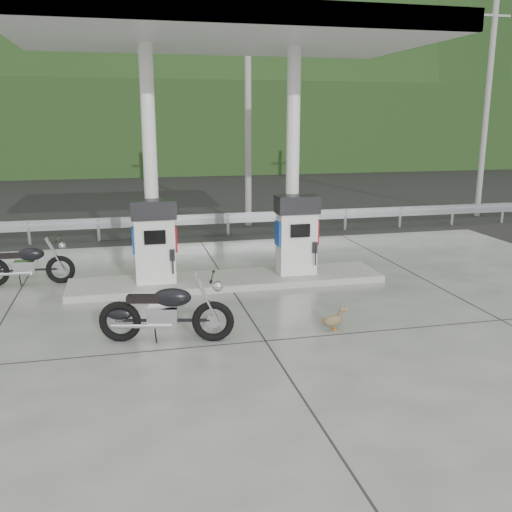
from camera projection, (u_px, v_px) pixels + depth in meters
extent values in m
plane|color=black|center=(252.00, 322.00, 10.51)|extent=(160.00, 160.00, 0.00)
cube|color=slate|center=(252.00, 321.00, 10.50)|extent=(18.00, 14.00, 0.02)
cube|color=gray|center=(228.00, 280.00, 12.85)|extent=(7.00, 1.40, 0.15)
cylinder|color=white|center=(150.00, 165.00, 12.27)|extent=(0.30, 0.30, 5.00)
cylinder|color=white|center=(293.00, 163.00, 12.97)|extent=(0.30, 0.30, 5.00)
cube|color=white|center=(225.00, 32.00, 11.61)|extent=(8.50, 5.00, 0.40)
cube|color=black|center=(185.00, 218.00, 21.39)|extent=(60.00, 7.00, 0.01)
cylinder|color=gray|center=(248.00, 107.00, 19.00)|extent=(0.22, 0.22, 8.00)
cylinder|color=gray|center=(487.00, 108.00, 20.97)|extent=(0.22, 0.22, 8.00)
cube|color=black|center=(154.00, 128.00, 38.20)|extent=(80.00, 6.00, 6.00)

